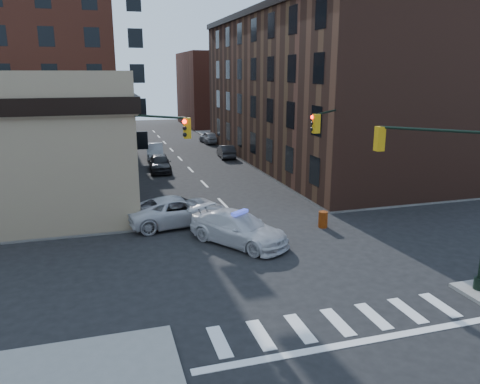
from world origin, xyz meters
TOP-DOWN VIEW (x-y plane):
  - ground at (0.00, 0.00)m, footprint 140.00×140.00m
  - sidewalk_ne at (23.00, 32.75)m, footprint 34.00×54.50m
  - commercial_row_ne at (13.00, 22.50)m, footprint 14.00×34.00m
  - filler_nw at (-16.00, 62.00)m, footprint 20.00×18.00m
  - filler_ne at (14.00, 58.00)m, footprint 16.00×16.00m
  - signal_pole_se at (6.04, -5.52)m, footprint 5.40×5.27m
  - signal_pole_nw at (-5.85, 5.34)m, footprint 3.58×3.67m
  - signal_pole_ne at (5.84, 5.35)m, footprint 3.67×3.58m
  - tree_ne_near at (7.50, 26.00)m, footprint 3.00×3.00m
  - tree_ne_far at (7.50, 34.00)m, footprint 3.00×3.00m
  - police_car at (-1.19, 2.07)m, footprint 5.23×6.13m
  - pickup at (-3.74, 6.22)m, footprint 6.51×3.73m
  - parked_car_wnear at (-2.85, 21.88)m, footprint 2.22×4.85m
  - parked_car_wfar at (-2.50, 28.85)m, footprint 2.09×4.91m
  - parked_car_wdeep at (-5.50, 46.60)m, footprint 2.98×5.89m
  - parked_car_enear at (4.83, 27.11)m, footprint 1.75×4.24m
  - parked_car_efar at (5.50, 37.88)m, footprint 2.06×4.50m
  - pedestrian_a at (-6.50, 8.68)m, footprint 0.76×0.61m
  - pedestrian_b at (-12.68, 6.00)m, footprint 0.98×0.82m
  - pedestrian_c at (-11.13, 9.70)m, footprint 1.09×0.65m
  - barrel_road at (4.36, 3.21)m, footprint 0.66×0.66m
  - barrel_bank at (-5.26, 5.60)m, footprint 0.69×0.69m
  - barricade_nw_a at (-6.50, 8.00)m, footprint 1.10×0.56m
  - barricade_nw_b at (-9.10, 7.45)m, footprint 1.36×0.71m

SIDE VIEW (x-z plane):
  - ground at x=0.00m, z-range 0.00..0.00m
  - sidewalk_ne at x=23.00m, z-range 0.00..0.15m
  - barrel_road at x=4.36m, z-range 0.00..0.97m
  - barrel_bank at x=-5.26m, z-range 0.00..1.02m
  - barricade_nw_a at x=-6.50m, z-range 0.15..0.97m
  - barricade_nw_b at x=-9.10m, z-range 0.15..1.16m
  - parked_car_enear at x=4.83m, z-range 0.00..1.36m
  - parked_car_efar at x=5.50m, z-range 0.00..1.50m
  - parked_car_wfar at x=-2.50m, z-range 0.00..1.58m
  - parked_car_wnear at x=-2.85m, z-range 0.00..1.61m
  - parked_car_wdeep at x=-5.50m, z-range 0.00..1.64m
  - police_car at x=-1.19m, z-range 0.00..1.69m
  - pickup at x=-3.74m, z-range 0.00..1.71m
  - pedestrian_c at x=-11.13m, z-range 0.15..1.88m
  - pedestrian_b at x=-12.68m, z-range 0.15..1.97m
  - pedestrian_a at x=-6.50m, z-range 0.15..1.97m
  - tree_ne_near at x=7.50m, z-range 1.06..5.91m
  - tree_ne_far at x=7.50m, z-range 1.06..5.91m
  - signal_pole_nw at x=-5.85m, z-range 0.34..8.34m
  - signal_pole_ne at x=5.84m, z-range 0.34..8.34m
  - signal_pole_se at x=6.04m, z-range 0.61..8.61m
  - filler_ne at x=14.00m, z-range 0.00..12.00m
  - commercial_row_ne at x=13.00m, z-range 0.00..14.00m
  - filler_nw at x=-16.00m, z-range 0.00..16.00m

